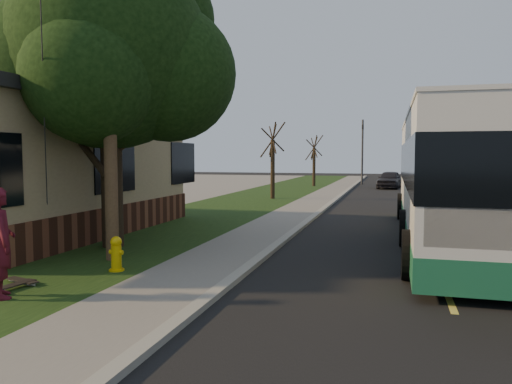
# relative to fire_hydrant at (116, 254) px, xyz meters

# --- Properties ---
(ground) EXTENTS (120.00, 120.00, 0.00)m
(ground) POSITION_rel_fire_hydrant_xyz_m (2.60, 0.00, -0.43)
(ground) COLOR black
(ground) RESTS_ON ground
(road) EXTENTS (8.00, 80.00, 0.01)m
(road) POSITION_rel_fire_hydrant_xyz_m (6.60, 10.00, -0.43)
(road) COLOR black
(road) RESTS_ON ground
(curb) EXTENTS (0.25, 80.00, 0.12)m
(curb) POSITION_rel_fire_hydrant_xyz_m (2.60, 10.00, -0.37)
(curb) COLOR gray
(curb) RESTS_ON ground
(sidewalk) EXTENTS (2.00, 80.00, 0.08)m
(sidewalk) POSITION_rel_fire_hydrant_xyz_m (1.60, 10.00, -0.39)
(sidewalk) COLOR slate
(sidewalk) RESTS_ON ground
(grass_verge) EXTENTS (5.00, 80.00, 0.07)m
(grass_verge) POSITION_rel_fire_hydrant_xyz_m (-1.90, 10.00, -0.40)
(grass_verge) COLOR black
(grass_verge) RESTS_ON ground
(building_lot) EXTENTS (15.00, 80.00, 0.04)m
(building_lot) POSITION_rel_fire_hydrant_xyz_m (-11.90, 10.00, -0.41)
(building_lot) COLOR slate
(building_lot) RESTS_ON ground
(fire_hydrant) EXTENTS (0.32, 0.32, 0.74)m
(fire_hydrant) POSITION_rel_fire_hydrant_xyz_m (0.00, 0.00, 0.00)
(fire_hydrant) COLOR #DCB20B
(fire_hydrant) RESTS_ON grass_verge
(utility_pole) EXTENTS (2.86, 3.21, 9.07)m
(utility_pole) POSITION_rel_fire_hydrant_xyz_m (-0.71, 0.99, 4.20)
(utility_pole) COLOR #473321
(utility_pole) RESTS_ON ground
(leafy_tree) EXTENTS (6.30, 6.00, 7.80)m
(leafy_tree) POSITION_rel_fire_hydrant_xyz_m (-1.57, 2.65, 4.73)
(leafy_tree) COLOR black
(leafy_tree) RESTS_ON grass_verge
(bare_tree_near) EXTENTS (1.38, 1.21, 4.31)m
(bare_tree_near) POSITION_rel_fire_hydrant_xyz_m (-0.90, 18.00, 1.72)
(bare_tree_near) COLOR black
(bare_tree_near) RESTS_ON grass_verge
(bare_tree_far) EXTENTS (1.38, 1.21, 4.03)m
(bare_tree_far) POSITION_rel_fire_hydrant_xyz_m (-0.40, 30.00, 1.57)
(bare_tree_far) COLOR black
(bare_tree_far) RESTS_ON grass_verge
(traffic_signal) EXTENTS (0.18, 0.22, 5.50)m
(traffic_signal) POSITION_rel_fire_hydrant_xyz_m (3.10, 34.00, 2.73)
(traffic_signal) COLOR #2D2D30
(traffic_signal) RESTS_ON ground
(transit_bus) EXTENTS (3.10, 13.42, 3.63)m
(transit_bus) POSITION_rel_fire_hydrant_xyz_m (7.36, 6.02, 1.50)
(transit_bus) COLOR silver
(transit_bus) RESTS_ON ground
(skateboarder) EXTENTS (0.82, 0.80, 1.91)m
(skateboarder) POSITION_rel_fire_hydrant_xyz_m (-0.84, -2.27, 0.59)
(skateboarder) COLOR #4B0F1C
(skateboarder) RESTS_ON grass_verge
(skateboard_main) EXTENTS (0.33, 0.87, 0.08)m
(skateboard_main) POSITION_rel_fire_hydrant_xyz_m (-1.07, -1.74, -0.30)
(skateboard_main) COLOR black
(skateboard_main) RESTS_ON grass_verge
(skateboard_spare) EXTENTS (0.83, 0.43, 0.08)m
(skateboard_spare) POSITION_rel_fire_hydrant_xyz_m (-1.19, -1.41, -0.31)
(skateboard_spare) COLOR black
(skateboard_spare) RESTS_ON grass_verge
(distant_car) EXTENTS (2.05, 4.10, 1.34)m
(distant_car) POSITION_rel_fire_hydrant_xyz_m (5.40, 29.76, 0.24)
(distant_car) COLOR black
(distant_car) RESTS_ON ground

